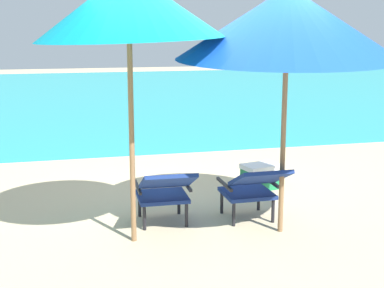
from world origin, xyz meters
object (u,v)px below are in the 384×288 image
(beach_umbrella_right, at_px, (287,23))
(beach_umbrella_left, at_px, (129,5))
(lounge_chair_right, at_px, (253,187))
(lounge_chair_left, at_px, (165,190))
(cooler_box, at_px, (261,176))

(beach_umbrella_right, bearing_deg, beach_umbrella_left, 175.65)
(lounge_chair_right, bearing_deg, lounge_chair_left, 173.31)
(beach_umbrella_right, bearing_deg, lounge_chair_left, 160.22)
(lounge_chair_left, bearing_deg, beach_umbrella_right, -19.78)
(beach_umbrella_left, height_order, cooler_box, beach_umbrella_left)
(lounge_chair_left, distance_m, cooler_box, 1.85)
(lounge_chair_right, relative_size, beach_umbrella_right, 0.32)
(beach_umbrella_right, height_order, cooler_box, beach_umbrella_right)
(beach_umbrella_left, relative_size, cooler_box, 4.88)
(lounge_chair_left, height_order, beach_umbrella_left, beach_umbrella_left)
(beach_umbrella_left, xyz_separation_m, cooler_box, (1.85, 1.37, -2.07))
(lounge_chair_right, bearing_deg, beach_umbrella_left, -172.03)
(lounge_chair_right, distance_m, cooler_box, 1.34)
(lounge_chair_left, relative_size, beach_umbrella_left, 0.35)
(lounge_chair_right, xyz_separation_m, beach_umbrella_right, (0.19, -0.29, 1.67))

